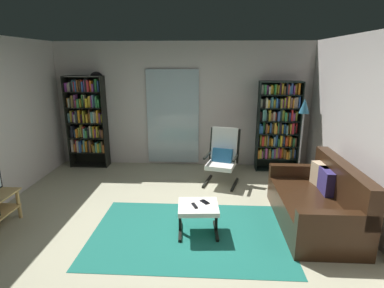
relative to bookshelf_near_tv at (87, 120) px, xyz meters
name	(u,v)px	position (x,y,z in m)	size (l,w,h in m)	color
ground_plane	(164,234)	(1.99, -2.65, -1.02)	(7.02, 7.02, 0.00)	#AEAB8D
wall_back	(182,105)	(1.99, 0.25, 0.28)	(5.60, 0.06, 2.60)	silver
glass_door_panel	(173,117)	(1.80, 0.18, 0.03)	(1.10, 0.01, 2.00)	silver
area_rug	(190,233)	(2.33, -2.62, -1.01)	(2.59, 1.71, 0.01)	#1D6B5D
bookshelf_near_tv	(87,120)	(0.00, 0.00, 0.00)	(0.79, 0.30, 1.92)	black
bookshelf_near_sofa	(277,124)	(3.95, -0.03, -0.05)	(0.84, 0.30, 1.83)	black
leather_sofa	(318,203)	(4.09, -2.25, -0.71)	(0.91, 1.73, 0.89)	#311D10
lounge_armchair	(223,155)	(2.83, -0.79, -0.48)	(0.71, 0.77, 1.02)	black
ottoman	(198,210)	(2.44, -2.58, -0.68)	(0.55, 0.52, 0.41)	white
tv_remote	(195,206)	(2.39, -2.62, -0.60)	(0.04, 0.14, 0.02)	black
cell_phone	(205,202)	(2.52, -2.50, -0.61)	(0.07, 0.14, 0.01)	black
floor_lamp_by_shelf	(304,116)	(4.25, -0.71, 0.24)	(0.22, 0.22, 1.58)	#A5A5AD
wall_clock	(97,79)	(0.22, 0.17, 0.83)	(0.29, 0.03, 0.29)	silver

